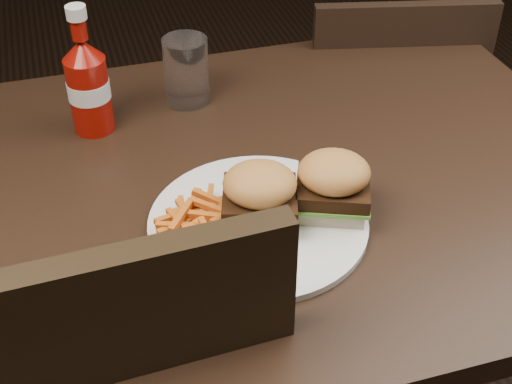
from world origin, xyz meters
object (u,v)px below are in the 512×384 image
object	(u,v)px
plate	(258,222)
tumbler	(187,72)
dining_table	(221,194)
chair_far	(371,132)
ketchup_bottle	(90,96)

from	to	relation	value
plate	tumbler	world-z (taller)	tumbler
dining_table	chair_far	distance (m)	0.76
dining_table	tumbler	xyz separation A→B (m)	(0.01, 0.25, 0.08)
chair_far	ketchup_bottle	xyz separation A→B (m)	(-0.65, -0.30, 0.38)
chair_far	plate	size ratio (longest dim) A/B	1.26
chair_far	ketchup_bottle	world-z (taller)	ketchup_bottle
plate	dining_table	bearing A→B (deg)	104.07
dining_table	plate	size ratio (longest dim) A/B	4.01
tumbler	chair_far	bearing A→B (deg)	27.46
chair_far	plate	world-z (taller)	plate
dining_table	chair_far	bearing A→B (deg)	45.29
dining_table	ketchup_bottle	bearing A→B (deg)	128.21
dining_table	tumbler	distance (m)	0.26
dining_table	tumbler	world-z (taller)	tumbler
chair_far	plate	xyz separation A→B (m)	(-0.47, -0.60, 0.33)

